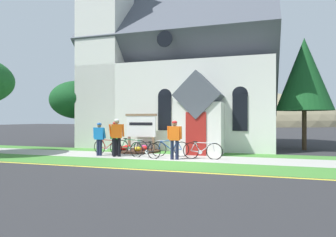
{
  "coord_description": "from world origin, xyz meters",
  "views": [
    {
      "loc": [
        3.73,
        -11.51,
        1.79
      ],
      "look_at": [
        -0.54,
        2.28,
        1.79
      ],
      "focal_mm": 31.87,
      "sensor_mm": 36.0,
      "label": 1
    }
  ],
  "objects_px": {
    "bicycle_white": "(108,147)",
    "cyclist_in_blue_jersey": "(99,137)",
    "cyclist_in_yellow_jersey": "(117,134)",
    "roadside_conifer": "(304,74)",
    "yard_deciduous_tree": "(78,100)",
    "church_sign": "(141,127)",
    "bicycle_red": "(131,147)",
    "cyclist_in_white_jersey": "(115,136)",
    "bicycle_blue": "(145,150)",
    "cyclist_in_green_jersey": "(175,137)",
    "bicycle_orange": "(170,149)",
    "bicycle_green": "(202,150)"
  },
  "relations": [
    {
      "from": "bicycle_orange",
      "to": "cyclist_in_blue_jersey",
      "type": "xyz_separation_m",
      "value": [
        -3.35,
        -0.74,
        0.54
      ]
    },
    {
      "from": "church_sign",
      "to": "cyclist_in_green_jersey",
      "type": "bearing_deg",
      "value": -45.81
    },
    {
      "from": "cyclist_in_white_jersey",
      "to": "church_sign",
      "type": "bearing_deg",
      "value": 80.98
    },
    {
      "from": "bicycle_white",
      "to": "cyclist_in_blue_jersey",
      "type": "distance_m",
      "value": 0.88
    },
    {
      "from": "cyclist_in_white_jersey",
      "to": "yard_deciduous_tree",
      "type": "bearing_deg",
      "value": 139.05
    },
    {
      "from": "bicycle_white",
      "to": "cyclist_in_blue_jersey",
      "type": "xyz_separation_m",
      "value": [
        -0.07,
        -0.69,
        0.55
      ]
    },
    {
      "from": "bicycle_white",
      "to": "bicycle_red",
      "type": "bearing_deg",
      "value": 11.7
    },
    {
      "from": "bicycle_orange",
      "to": "cyclist_in_yellow_jersey",
      "type": "xyz_separation_m",
      "value": [
        -2.38,
        -0.82,
        0.68
      ]
    },
    {
      "from": "roadside_conifer",
      "to": "bicycle_green",
      "type": "bearing_deg",
      "value": -131.58
    },
    {
      "from": "bicycle_blue",
      "to": "bicycle_white",
      "type": "relative_size",
      "value": 0.96
    },
    {
      "from": "cyclist_in_white_jersey",
      "to": "yard_deciduous_tree",
      "type": "xyz_separation_m",
      "value": [
        -5.04,
        4.37,
        2.09
      ]
    },
    {
      "from": "bicycle_red",
      "to": "roadside_conifer",
      "type": "distance_m",
      "value": 10.59
    },
    {
      "from": "bicycle_green",
      "to": "cyclist_in_yellow_jersey",
      "type": "xyz_separation_m",
      "value": [
        -3.99,
        -0.4,
        0.68
      ]
    },
    {
      "from": "cyclist_in_green_jersey",
      "to": "yard_deciduous_tree",
      "type": "relative_size",
      "value": 0.39
    },
    {
      "from": "bicycle_white",
      "to": "church_sign",
      "type": "bearing_deg",
      "value": 61.09
    },
    {
      "from": "bicycle_green",
      "to": "cyclist_in_green_jersey",
      "type": "bearing_deg",
      "value": -153.54
    },
    {
      "from": "cyclist_in_green_jersey",
      "to": "yard_deciduous_tree",
      "type": "bearing_deg",
      "value": 149.28
    },
    {
      "from": "cyclist_in_white_jersey",
      "to": "cyclist_in_yellow_jersey",
      "type": "xyz_separation_m",
      "value": [
        0.23,
        -0.3,
        0.1
      ]
    },
    {
      "from": "church_sign",
      "to": "cyclist_in_green_jersey",
      "type": "height_order",
      "value": "church_sign"
    },
    {
      "from": "bicycle_red",
      "to": "cyclist_in_yellow_jersey",
      "type": "distance_m",
      "value": 1.25
    },
    {
      "from": "bicycle_white",
      "to": "cyclist_in_green_jersey",
      "type": "bearing_deg",
      "value": -13.78
    },
    {
      "from": "bicycle_blue",
      "to": "roadside_conifer",
      "type": "xyz_separation_m",
      "value": [
        7.39,
        5.89,
        3.94
      ]
    },
    {
      "from": "bicycle_blue",
      "to": "roadside_conifer",
      "type": "height_order",
      "value": "roadside_conifer"
    },
    {
      "from": "bicycle_blue",
      "to": "cyclist_in_yellow_jersey",
      "type": "distance_m",
      "value": 1.6
    },
    {
      "from": "bicycle_white",
      "to": "bicycle_red",
      "type": "height_order",
      "value": "bicycle_red"
    },
    {
      "from": "cyclist_in_blue_jersey",
      "to": "yard_deciduous_tree",
      "type": "distance_m",
      "value": 6.65
    },
    {
      "from": "bicycle_orange",
      "to": "cyclist_in_white_jersey",
      "type": "xyz_separation_m",
      "value": [
        -2.62,
        -0.51,
        0.58
      ]
    },
    {
      "from": "bicycle_green",
      "to": "yard_deciduous_tree",
      "type": "distance_m",
      "value": 10.54
    },
    {
      "from": "church_sign",
      "to": "cyclist_in_yellow_jersey",
      "type": "distance_m",
      "value": 2.67
    },
    {
      "from": "roadside_conifer",
      "to": "yard_deciduous_tree",
      "type": "xyz_separation_m",
      "value": [
        -14.1,
        -1.18,
        -1.27
      ]
    },
    {
      "from": "bicycle_red",
      "to": "cyclist_in_blue_jersey",
      "type": "relative_size",
      "value": 1.11
    },
    {
      "from": "bicycle_orange",
      "to": "cyclist_in_blue_jersey",
      "type": "height_order",
      "value": "cyclist_in_blue_jersey"
    },
    {
      "from": "bicycle_orange",
      "to": "roadside_conifer",
      "type": "height_order",
      "value": "roadside_conifer"
    },
    {
      "from": "cyclist_in_blue_jersey",
      "to": "cyclist_in_white_jersey",
      "type": "xyz_separation_m",
      "value": [
        0.73,
        0.23,
        0.04
      ]
    },
    {
      "from": "yard_deciduous_tree",
      "to": "bicycle_orange",
      "type": "bearing_deg",
      "value": -26.78
    },
    {
      "from": "bicycle_orange",
      "to": "bicycle_red",
      "type": "xyz_separation_m",
      "value": [
        -2.1,
        0.19,
        0.0
      ]
    },
    {
      "from": "cyclist_in_yellow_jersey",
      "to": "roadside_conifer",
      "type": "bearing_deg",
      "value": 33.55
    },
    {
      "from": "bicycle_red",
      "to": "bicycle_green",
      "type": "bearing_deg",
      "value": -9.37
    },
    {
      "from": "church_sign",
      "to": "yard_deciduous_tree",
      "type": "relative_size",
      "value": 0.48
    },
    {
      "from": "bicycle_white",
      "to": "cyclist_in_white_jersey",
      "type": "height_order",
      "value": "cyclist_in_white_jersey"
    },
    {
      "from": "bicycle_blue",
      "to": "bicycle_green",
      "type": "relative_size",
      "value": 0.92
    },
    {
      "from": "roadside_conifer",
      "to": "bicycle_blue",
      "type": "bearing_deg",
      "value": -141.42
    },
    {
      "from": "bicycle_white",
      "to": "yard_deciduous_tree",
      "type": "xyz_separation_m",
      "value": [
        -4.37,
        3.91,
        2.68
      ]
    },
    {
      "from": "bicycle_red",
      "to": "yard_deciduous_tree",
      "type": "distance_m",
      "value": 7.17
    },
    {
      "from": "bicycle_white",
      "to": "bicycle_green",
      "type": "xyz_separation_m",
      "value": [
        4.89,
        -0.37,
        0.01
      ]
    },
    {
      "from": "bicycle_red",
      "to": "roadside_conifer",
      "type": "xyz_separation_m",
      "value": [
        8.55,
        4.85,
        3.93
      ]
    },
    {
      "from": "bicycle_red",
      "to": "roadside_conifer",
      "type": "bearing_deg",
      "value": 29.55
    },
    {
      "from": "cyclist_in_blue_jersey",
      "to": "bicycle_blue",
      "type": "bearing_deg",
      "value": -2.69
    },
    {
      "from": "bicycle_orange",
      "to": "bicycle_green",
      "type": "xyz_separation_m",
      "value": [
        1.61,
        -0.42,
        0.0
      ]
    },
    {
      "from": "bicycle_orange",
      "to": "cyclist_in_yellow_jersey",
      "type": "bearing_deg",
      "value": -161.09
    }
  ]
}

